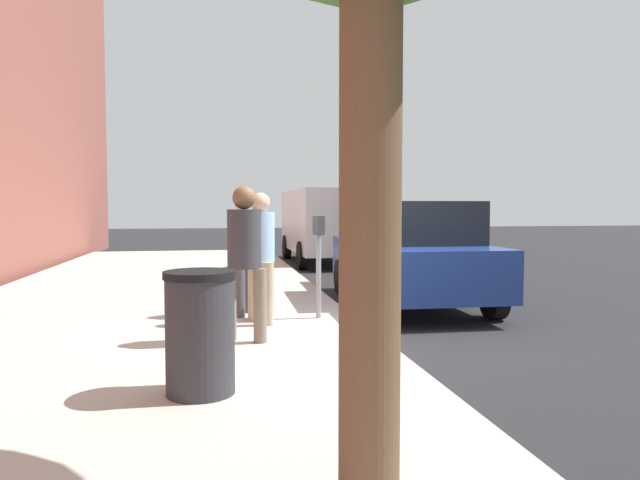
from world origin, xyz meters
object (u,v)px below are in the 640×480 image
(parking_meter, at_px, (319,245))
(pedestrian_at_meter, at_px, (260,247))
(parked_sedan_near, at_px, (410,253))
(parked_van_far, at_px, (325,221))
(pedestrian_bystander, at_px, (244,250))
(parking_officer, at_px, (244,245))
(trash_bin, at_px, (200,332))

(parking_meter, distance_m, pedestrian_at_meter, 0.84)
(parking_meter, relative_size, parked_sedan_near, 0.32)
(parked_sedan_near, distance_m, parked_van_far, 7.64)
(pedestrian_at_meter, distance_m, pedestrian_bystander, 1.04)
(parking_officer, bearing_deg, parking_meter, 1.21)
(parked_sedan_near, relative_size, trash_bin, 4.40)
(pedestrian_at_meter, relative_size, parking_officer, 1.01)
(pedestrian_at_meter, relative_size, parked_van_far, 0.33)
(pedestrian_bystander, relative_size, parked_sedan_near, 0.40)
(parked_sedan_near, bearing_deg, parking_officer, 112.05)
(pedestrian_at_meter, height_order, trash_bin, pedestrian_at_meter)
(parking_meter, relative_size, trash_bin, 1.40)
(parking_officer, xyz_separation_m, trash_bin, (-3.41, 0.54, -0.48))
(parked_van_far, bearing_deg, parked_sedan_near, 179.99)
(pedestrian_bystander, xyz_separation_m, trash_bin, (-1.79, 0.46, -0.53))
(pedestrian_at_meter, xyz_separation_m, pedestrian_bystander, (-1.01, 0.26, 0.04))
(pedestrian_at_meter, distance_m, parking_officer, 0.64)
(parking_meter, distance_m, pedestrian_bystander, 1.61)
(pedestrian_bystander, distance_m, parked_sedan_near, 4.05)
(pedestrian_bystander, bearing_deg, trash_bin, -164.25)
(parking_officer, height_order, parked_van_far, parked_van_far)
(parking_officer, xyz_separation_m, parked_van_far, (8.79, -2.86, 0.11))
(parking_meter, distance_m, parked_van_far, 9.39)
(parking_meter, xyz_separation_m, pedestrian_bystander, (-1.20, 1.07, 0.03))
(pedestrian_at_meter, height_order, pedestrian_bystander, pedestrian_bystander)
(pedestrian_bystander, xyz_separation_m, parked_sedan_near, (2.78, -2.94, -0.30))
(pedestrian_bystander, height_order, trash_bin, pedestrian_bystander)
(pedestrian_at_meter, distance_m, parked_van_far, 9.77)
(parking_meter, bearing_deg, trash_bin, 152.90)
(parking_meter, height_order, parked_van_far, parked_van_far)
(parked_van_far, xyz_separation_m, trash_bin, (-12.19, 3.40, -0.60))
(pedestrian_at_meter, bearing_deg, trash_bin, -131.03)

